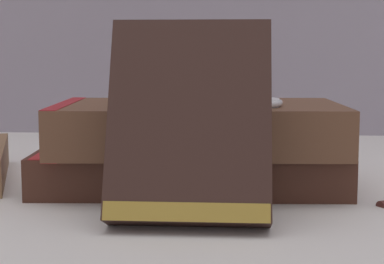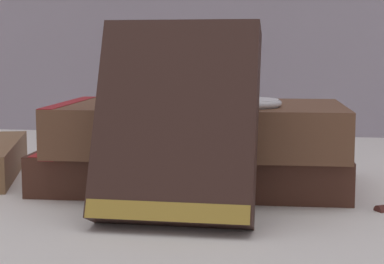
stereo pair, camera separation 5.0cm
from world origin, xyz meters
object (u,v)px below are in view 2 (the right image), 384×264
at_px(book_flat_bottom, 193,165).
at_px(book_leaning_front, 176,129).
at_px(pocket_watch, 247,103).
at_px(book_flat_top, 193,127).

xyz_separation_m(book_flat_bottom, book_leaning_front, (0.01, -0.12, 0.05)).
bearing_deg(pocket_watch, book_flat_top, 156.76).
xyz_separation_m(book_flat_bottom, pocket_watch, (0.05, -0.04, 0.06)).
height_order(book_flat_bottom, book_flat_top, book_flat_top).
distance_m(book_flat_bottom, pocket_watch, 0.08).
xyz_separation_m(book_leaning_front, pocket_watch, (0.04, 0.08, 0.01)).
distance_m(book_flat_top, pocket_watch, 0.05).
bearing_deg(book_flat_bottom, book_flat_top, -83.03).
relative_size(book_leaning_front, pocket_watch, 2.35).
bearing_deg(pocket_watch, book_leaning_front, -115.29).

